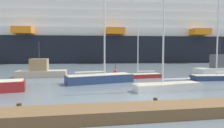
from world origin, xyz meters
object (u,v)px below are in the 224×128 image
object	(u,v)px
sailboat_2	(141,75)
cruise_ship	(73,34)
sailboat_6	(100,77)
sailboat_5	(221,76)
fishing_boat_0	(41,71)
sailboat_1	(167,85)
channel_buoy_0	(116,71)
fishing_boat_1	(218,68)

from	to	relation	value
sailboat_2	cruise_ship	world-z (taller)	cruise_ship
cruise_ship	sailboat_6	bearing A→B (deg)	-80.77
sailboat_6	sailboat_5	bearing A→B (deg)	-14.61
fishing_boat_0	sailboat_6	bearing A→B (deg)	141.52
sailboat_1	cruise_ship	xyz separation A→B (m)	(-9.21, 47.90, 8.05)
sailboat_2	channel_buoy_0	world-z (taller)	sailboat_2
sailboat_5	channel_buoy_0	xyz separation A→B (m)	(-10.66, 9.35, -0.23)
sailboat_1	cruise_ship	world-z (taller)	cruise_ship
fishing_boat_0	channel_buoy_0	distance (m)	10.87
sailboat_5	sailboat_1	bearing A→B (deg)	33.89
fishing_boat_0	channel_buoy_0	size ratio (longest dim) A/B	4.68
fishing_boat_1	channel_buoy_0	xyz separation A→B (m)	(-13.58, 5.06, -0.68)
sailboat_1	sailboat_6	bearing A→B (deg)	-49.66
sailboat_2	sailboat_5	bearing A→B (deg)	152.59
fishing_boat_1	sailboat_6	bearing A→B (deg)	-174.49
sailboat_6	fishing_boat_0	world-z (taller)	sailboat_6
channel_buoy_0	fishing_boat_0	bearing A→B (deg)	-162.39
sailboat_6	fishing_boat_1	size ratio (longest dim) A/B	2.04
sailboat_1	channel_buoy_0	size ratio (longest dim) A/B	7.81
sailboat_1	sailboat_2	size ratio (longest dim) A/B	1.41
channel_buoy_0	cruise_ship	xyz separation A→B (m)	(-7.34, 33.64, 8.28)
sailboat_1	cruise_ship	size ratio (longest dim) A/B	0.08
fishing_boat_0	fishing_boat_1	xyz separation A→B (m)	(23.93, -1.78, 0.14)
sailboat_2	cruise_ship	size ratio (longest dim) A/B	0.05
sailboat_1	channel_buoy_0	distance (m)	14.38
sailboat_2	fishing_boat_1	xyz separation A→B (m)	(11.49, 1.06, 0.59)
fishing_boat_1	cruise_ship	bearing A→B (deg)	110.57
sailboat_6	cruise_ship	xyz separation A→B (m)	(-4.00, 42.71, 7.92)
fishing_boat_0	channel_buoy_0	xyz separation A→B (m)	(10.35, 3.28, -0.53)
cruise_ship	fishing_boat_1	bearing A→B (deg)	-57.72
sailboat_6	fishing_boat_1	world-z (taller)	sailboat_6
sailboat_2	fishing_boat_0	size ratio (longest dim) A/B	1.18
fishing_boat_1	sailboat_5	bearing A→B (deg)	-132.05
sailboat_2	fishing_boat_0	bearing A→B (deg)	-19.64
sailboat_5	cruise_ship	size ratio (longest dim) A/B	0.08
fishing_boat_0	sailboat_5	bearing A→B (deg)	164.97
sailboat_1	channel_buoy_0	bearing A→B (deg)	-87.35
channel_buoy_0	cruise_ship	world-z (taller)	cruise_ship
channel_buoy_0	sailboat_5	bearing A→B (deg)	-41.27
sailboat_1	cruise_ship	distance (m)	49.43
sailboat_5	fishing_boat_1	xyz separation A→B (m)	(2.92, 4.29, 0.44)
sailboat_6	fishing_boat_0	xyz separation A→B (m)	(-7.00, 5.79, 0.18)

